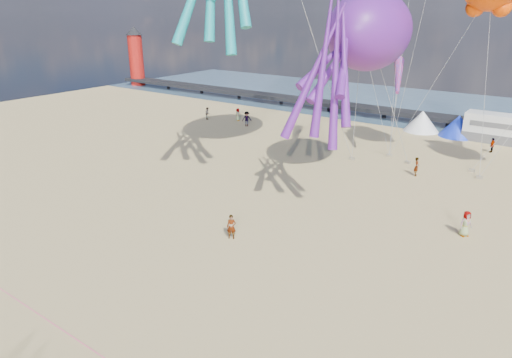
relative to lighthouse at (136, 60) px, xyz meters
name	(u,v)px	position (x,y,z in m)	size (l,w,h in m)	color
ground	(205,307)	(56.00, -44.00, -4.50)	(120.00, 120.00, 0.00)	tan
water	(468,111)	(56.00, 11.00, -4.48)	(120.00, 120.00, 0.00)	#3C5A74
pier	(259,95)	(28.00, 0.00, -3.50)	(60.00, 3.00, 0.50)	black
lighthouse	(136,60)	(0.00, 0.00, 0.00)	(2.60, 2.60, 9.00)	#A5140F
motorhome_0	(498,128)	(62.00, -4.00, -3.00)	(6.60, 2.50, 3.00)	silver
tent_white	(422,121)	(54.00, -4.00, -3.30)	(4.00, 4.00, 2.40)	white
tent_blue	(458,126)	(58.00, -4.00, -3.30)	(4.00, 4.00, 2.40)	#1933CC
standing_person	(231,227)	(52.65, -37.79, -3.71)	(0.57, 0.38, 1.57)	tan
beachgoer_0	(238,114)	(33.31, -12.28, -3.71)	(0.58, 0.38, 1.58)	#7F6659
beachgoer_1	(208,113)	(29.68, -13.96, -3.73)	(0.76, 0.49, 1.55)	#7F6659
beachgoer_2	(247,119)	(36.04, -14.02, -3.59)	(0.89, 0.69, 1.83)	#7F6659
beachgoer_3	(492,145)	(62.32, -8.46, -3.76)	(0.96, 0.55, 1.48)	#7F6659
beachgoer_5	(417,167)	(58.35, -19.64, -3.68)	(1.51, 0.48, 1.63)	#7F6659
beachgoer_6	(466,224)	(64.33, -28.95, -3.67)	(0.61, 0.40, 1.67)	#7F6659
sandbag_a	(352,159)	(52.05, -18.79, -4.39)	(0.50, 0.35, 0.22)	gray
sandbag_b	(408,162)	(56.71, -16.77, -4.39)	(0.50, 0.35, 0.22)	gray
sandbag_c	(479,177)	(62.95, -17.26, -4.39)	(0.50, 0.35, 0.22)	gray
sandbag_d	(472,170)	(62.04, -15.73, -4.39)	(0.50, 0.35, 0.22)	gray
sandbag_e	(389,155)	(54.56, -15.70, -4.39)	(0.50, 0.35, 0.22)	gray
kite_octopus_purple	(369,31)	(55.30, -24.97, 7.43)	(4.58, 10.68, 12.20)	#5B1A81
windsock_left	(364,10)	(52.86, -20.58, 8.81)	(1.10, 6.97, 6.97)	red
windsock_right	(398,76)	(54.71, -16.00, 3.24)	(0.90, 4.93, 4.93)	red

